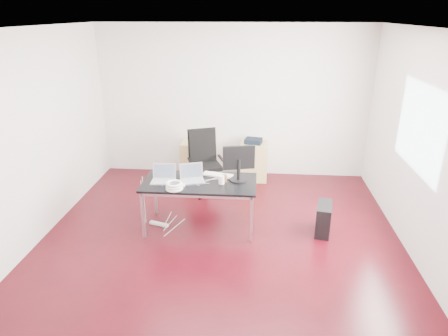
# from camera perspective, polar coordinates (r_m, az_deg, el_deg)

# --- Properties ---
(room_shell) EXTENTS (5.00, 5.00, 5.00)m
(room_shell) POSITION_cam_1_polar(r_m,az_deg,el_deg) (5.10, -0.11, 3.54)
(room_shell) COLOR #32050C
(room_shell) RESTS_ON ground
(desk) EXTENTS (1.60, 0.80, 0.73)m
(desk) POSITION_cam_1_polar(r_m,az_deg,el_deg) (5.67, -3.49, -2.44)
(desk) COLOR black
(desk) RESTS_ON ground
(office_chair) EXTENTS (0.62, 0.64, 1.08)m
(office_chair) POSITION_cam_1_polar(r_m,az_deg,el_deg) (6.89, -2.80, 1.35)
(office_chair) COLOR black
(office_chair) RESTS_ON ground
(filing_cabinet_left) EXTENTS (0.50, 0.50, 0.70)m
(filing_cabinet_left) POSITION_cam_1_polar(r_m,az_deg,el_deg) (7.62, -4.11, 1.27)
(filing_cabinet_left) COLOR tan
(filing_cabinet_left) RESTS_ON ground
(filing_cabinet_right) EXTENTS (0.50, 0.50, 0.70)m
(filing_cabinet_right) POSITION_cam_1_polar(r_m,az_deg,el_deg) (7.53, 4.24, 1.02)
(filing_cabinet_right) COLOR tan
(filing_cabinet_right) RESTS_ON ground
(pc_tower) EXTENTS (0.28, 0.48, 0.44)m
(pc_tower) POSITION_cam_1_polar(r_m,az_deg,el_deg) (5.90, 14.03, -7.04)
(pc_tower) COLOR black
(pc_tower) RESTS_ON ground
(wastebasket) EXTENTS (0.27, 0.27, 0.28)m
(wastebasket) POSITION_cam_1_polar(r_m,az_deg,el_deg) (7.62, 3.05, -0.37)
(wastebasket) COLOR black
(wastebasket) RESTS_ON ground
(power_strip) EXTENTS (0.30, 0.15, 0.04)m
(power_strip) POSITION_cam_1_polar(r_m,az_deg,el_deg) (6.09, -9.27, -7.89)
(power_strip) COLOR white
(power_strip) RESTS_ON ground
(laptop_left) EXTENTS (0.34, 0.27, 0.23)m
(laptop_left) POSITION_cam_1_polar(r_m,az_deg,el_deg) (5.70, -8.65, -1.34)
(laptop_left) COLOR silver
(laptop_left) RESTS_ON desk
(laptop_right) EXTENTS (0.39, 0.35, 0.23)m
(laptop_right) POSITION_cam_1_polar(r_m,az_deg,el_deg) (5.67, -4.60, -1.29)
(laptop_right) COLOR silver
(laptop_right) RESTS_ON desk
(monitor) EXTENTS (0.45, 0.26, 0.51)m
(monitor) POSITION_cam_1_polar(r_m,az_deg,el_deg) (5.59, 2.13, 0.96)
(monitor) COLOR black
(monitor) RESTS_ON desk
(keyboard) EXTENTS (0.46, 0.24, 0.02)m
(keyboard) POSITION_cam_1_polar(r_m,az_deg,el_deg) (5.84, -0.89, -0.99)
(keyboard) COLOR white
(keyboard) RESTS_ON desk
(cup_white) EXTENTS (0.09, 0.09, 0.12)m
(cup_white) POSITION_cam_1_polar(r_m,az_deg,el_deg) (5.55, -0.36, -1.70)
(cup_white) COLOR white
(cup_white) RESTS_ON desk
(cup_brown) EXTENTS (0.10, 0.10, 0.10)m
(cup_brown) POSITION_cam_1_polar(r_m,az_deg,el_deg) (5.62, 0.03, -1.50)
(cup_brown) COLOR #55371D
(cup_brown) RESTS_ON desk
(cable_coil) EXTENTS (0.24, 0.24, 0.11)m
(cable_coil) POSITION_cam_1_polar(r_m,az_deg,el_deg) (5.41, -7.12, -2.57)
(cable_coil) COLOR white
(cable_coil) RESTS_ON desk
(power_adapter) EXTENTS (0.08, 0.08, 0.03)m
(power_adapter) POSITION_cam_1_polar(r_m,az_deg,el_deg) (5.52, -5.98, -2.48)
(power_adapter) COLOR white
(power_adapter) RESTS_ON desk
(speaker) EXTENTS (0.09, 0.08, 0.18)m
(speaker) POSITION_cam_1_polar(r_m,az_deg,el_deg) (7.39, -3.55, 4.26)
(speaker) COLOR #9E9E9E
(speaker) RESTS_ON filing_cabinet_left
(navy_garment) EXTENTS (0.34, 0.30, 0.09)m
(navy_garment) POSITION_cam_1_polar(r_m,az_deg,el_deg) (7.40, 4.22, 3.88)
(navy_garment) COLOR black
(navy_garment) RESTS_ON filing_cabinet_right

